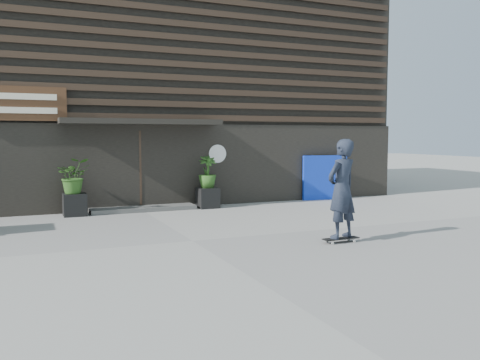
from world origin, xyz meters
name	(u,v)px	position (x,y,z in m)	size (l,w,h in m)	color
ground	(192,241)	(0.00, 0.00, 0.00)	(80.00, 80.00, 0.00)	gray
entrance_step	(143,208)	(0.00, 4.60, 0.06)	(3.00, 0.80, 0.12)	#474745
planter_pot_left	(75,205)	(-1.90, 4.40, 0.30)	(0.60, 0.60, 0.60)	black
bamboo_left	(74,176)	(-1.90, 4.40, 1.08)	(0.86, 0.75, 0.96)	#2D591E
planter_pot_right	(208,198)	(1.90, 4.40, 0.30)	(0.60, 0.60, 0.60)	black
bamboo_right	(207,172)	(1.90, 4.40, 1.08)	(0.54, 0.54, 0.96)	#2D591E
blue_tarp	(325,178)	(6.21, 4.70, 0.75)	(1.59, 0.12, 1.49)	#0D2AB5
building	(111,87)	(0.00, 9.96, 3.99)	(18.00, 11.00, 8.00)	black
skateboarder	(342,189)	(2.71, -1.35, 1.09)	(0.83, 0.67, 2.09)	black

